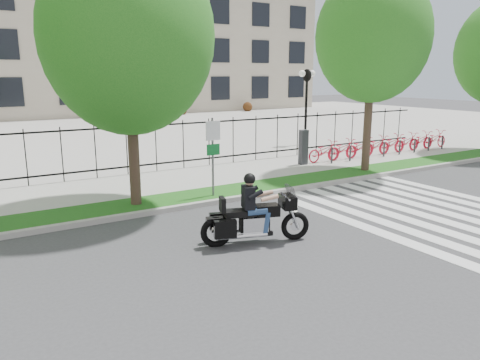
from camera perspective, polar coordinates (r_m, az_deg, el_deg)
ground at (r=11.51m, az=7.43°, el=-7.59°), size 120.00×120.00×0.00m
curb at (r=14.73m, az=-2.65°, el=-2.62°), size 60.00×0.20×0.15m
grass_verge at (r=15.45m, az=-4.19°, el=-1.90°), size 60.00×1.50×0.15m
sidewalk at (r=17.64m, az=-7.96°, el=-0.12°), size 60.00×3.50×0.15m
plaza at (r=34.25m, az=-20.03°, el=5.46°), size 80.00×34.00×0.10m
crosswalk_stripes at (r=14.90m, az=22.03°, el=-3.66°), size 5.70×8.00×0.01m
iron_fence at (r=19.03m, az=-10.21°, el=4.04°), size 30.00×0.06×2.00m
office_building at (r=54.01m, az=-25.56°, el=18.01°), size 60.00×21.90×20.15m
lamp_post_right at (r=26.43m, az=8.13°, el=11.01°), size 1.06×0.70×4.25m
street_tree_1 at (r=14.05m, az=-13.53°, el=16.79°), size 4.89×4.89×7.71m
street_tree_2 at (r=19.50m, az=15.89°, el=16.46°), size 4.42×4.42×7.79m
bike_share_station at (r=23.84m, az=17.03°, el=4.15°), size 9.97×0.85×1.50m
sign_pole_regulatory at (r=14.83m, az=-3.32°, el=4.07°), size 0.50×0.09×2.50m
motorcycle_rider at (r=11.19m, az=1.90°, el=-4.34°), size 2.61×1.27×2.09m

